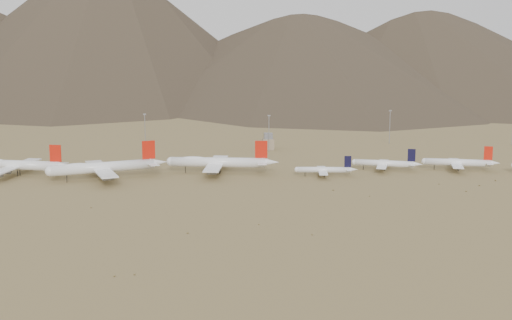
{
  "coord_description": "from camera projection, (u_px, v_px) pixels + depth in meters",
  "views": [
    {
      "loc": [
        -26.06,
        -386.09,
        85.8
      ],
      "look_at": [
        12.76,
        30.0,
        9.02
      ],
      "focal_mm": 50.0,
      "sensor_mm": 36.0,
      "label": 1
    }
  ],
  "objects": [
    {
      "name": "widebody_west",
      "position": [
        17.0,
        165.0,
        422.08
      ],
      "size": [
        63.83,
        50.5,
        19.46
      ],
      "rotation": [
        0.0,
        0.0,
        -0.28
      ],
      "color": "white",
      "rests_on": "ground"
    },
    {
      "name": "widebody_east",
      "position": [
        218.0,
        162.0,
        429.22
      ],
      "size": [
        67.88,
        52.93,
        20.29
      ],
      "rotation": [
        0.0,
        0.0,
        -0.16
      ],
      "color": "white",
      "rests_on": "ground"
    },
    {
      "name": "narrowbody_c",
      "position": [
        459.0,
        162.0,
        438.7
      ],
      "size": [
        46.01,
        34.03,
        15.56
      ],
      "rotation": [
        0.0,
        0.0,
        -0.27
      ],
      "color": "white",
      "rests_on": "ground"
    },
    {
      "name": "mast_east",
      "position": [
        390.0,
        125.0,
        540.1
      ],
      "size": [
        2.0,
        0.6,
        25.7
      ],
      "color": "gray",
      "rests_on": "ground"
    },
    {
      "name": "ground",
      "position": [
        238.0,
        186.0,
        395.98
      ],
      "size": [
        3000.0,
        3000.0,
        0.0
      ],
      "primitive_type": "plane",
      "color": "#9B8450",
      "rests_on": "ground"
    },
    {
      "name": "mast_centre",
      "position": [
        269.0,
        131.0,
        508.83
      ],
      "size": [
        2.0,
        0.6,
        25.7
      ],
      "color": "gray",
      "rests_on": "ground"
    },
    {
      "name": "narrowbody_a",
      "position": [
        325.0,
        170.0,
        421.32
      ],
      "size": [
        37.27,
        27.02,
        12.33
      ],
      "rotation": [
        0.0,
        0.0,
        -0.12
      ],
      "color": "white",
      "rests_on": "ground"
    },
    {
      "name": "desert_scrub",
      "position": [
        300.0,
        210.0,
        342.1
      ],
      "size": [
        366.7,
        164.54,
        0.94
      ],
      "color": "brown",
      "rests_on": "ground"
    },
    {
      "name": "mast_west",
      "position": [
        145.0,
        129.0,
        517.26
      ],
      "size": [
        2.0,
        0.6,
        25.7
      ],
      "color": "gray",
      "rests_on": "ground"
    },
    {
      "name": "widebody_centre",
      "position": [
        103.0,
        167.0,
        412.22
      ],
      "size": [
        68.79,
        54.61,
        21.11
      ],
      "rotation": [
        0.0,
        0.0,
        0.3
      ],
      "color": "white",
      "rests_on": "ground"
    },
    {
      "name": "control_tower",
      "position": [
        268.0,
        142.0,
        515.27
      ],
      "size": [
        8.0,
        8.0,
        12.0
      ],
      "color": "gray",
      "rests_on": "ground"
    },
    {
      "name": "narrowbody_b",
      "position": [
        386.0,
        163.0,
        438.06
      ],
      "size": [
        41.36,
        30.84,
        14.2
      ],
      "rotation": [
        0.0,
        0.0,
        -0.33
      ],
      "color": "white",
      "rests_on": "ground"
    }
  ]
}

